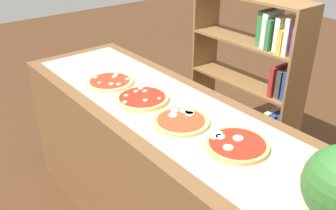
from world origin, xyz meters
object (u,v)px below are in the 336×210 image
Objects in this scene: pizza_mozzarella_2 at (181,121)px; bookshelf at (259,84)px; pizza_mushroom_0 at (110,82)px; pizza_mozzarella_3 at (237,145)px; pizza_mushroom_1 at (142,98)px.

bookshelf is at bearing 108.79° from pizza_mozzarella_2.
pizza_mozzarella_3 is at bearing 4.74° from pizza_mushroom_0.
pizza_mushroom_0 is at bearing -175.26° from pizza_mozzarella_3.
bookshelf reaches higher than pizza_mushroom_0.
pizza_mushroom_0 is 1.02× the size of pizza_mozzarella_3.
pizza_mushroom_1 reaches higher than pizza_mozzarella_3.
bookshelf is (-0.70, 1.07, -0.26)m from pizza_mozzarella_3.
pizza_mozzarella_2 is 0.21× the size of bookshelf.
pizza_mushroom_0 is 0.22× the size of bookshelf.
pizza_mushroom_1 is (0.32, 0.02, 0.00)m from pizza_mushroom_0.
pizza_mushroom_0 is 0.64m from pizza_mozzarella_2.
pizza_mozzarella_2 is at bearing 2.50° from pizza_mushroom_0.
pizza_mozzarella_3 is (0.64, 0.06, -0.00)m from pizza_mushroom_1.
bookshelf reaches higher than pizza_mozzarella_3.
pizza_mozzarella_3 is 0.21× the size of bookshelf.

